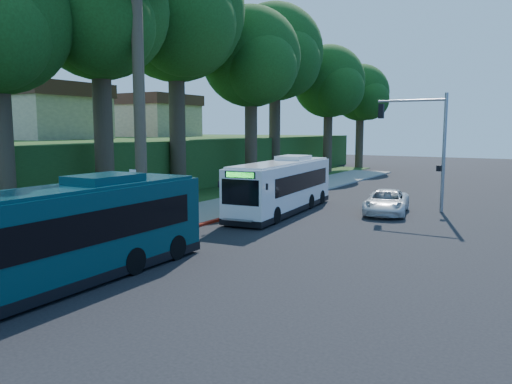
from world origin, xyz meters
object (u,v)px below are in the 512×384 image
Objects in this scene: bus_shelter at (137,193)px; teal_bus at (63,234)px; white_bus at (283,185)px; pickup at (386,202)px.

bus_shelter is 8.93m from teal_bus.
teal_bus is at bearing -93.54° from white_bus.
white_bus is at bearing -165.23° from pickup.
white_bus is at bearing 90.91° from teal_bus.
bus_shelter is at bearing -141.56° from pickup.
teal_bus is at bearing -115.38° from pickup.
bus_shelter is 0.29× the size of white_bus.
teal_bus is (4.35, -7.80, -0.16)m from bus_shelter.
teal_bus is (0.44, -15.88, 0.05)m from white_bus.
bus_shelter is at bearing 118.46° from teal_bus.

